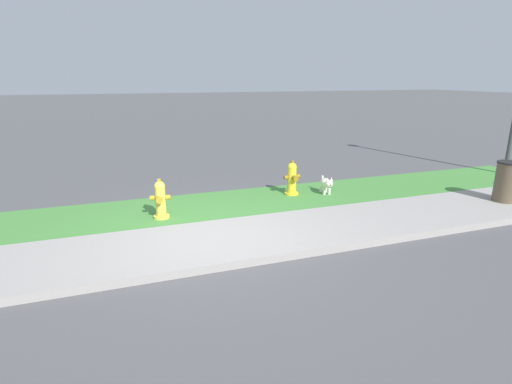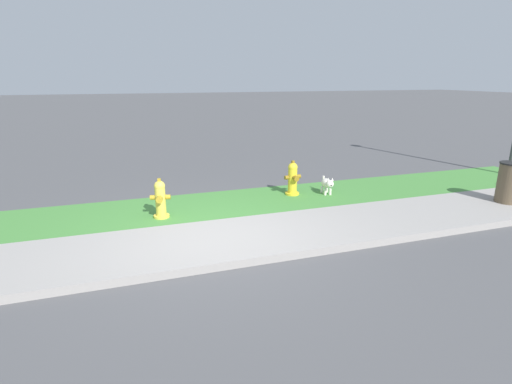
% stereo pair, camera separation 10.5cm
% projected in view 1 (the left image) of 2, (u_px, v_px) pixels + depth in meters
% --- Properties ---
extents(ground_plane, '(120.00, 120.00, 0.00)m').
position_uv_depth(ground_plane, '(216.00, 240.00, 6.41)').
color(ground_plane, '#515154').
extents(sidewalk_pavement, '(18.00, 1.81, 0.01)m').
position_uv_depth(sidewalk_pavement, '(216.00, 240.00, 6.41)').
color(sidewalk_pavement, '#9E9993').
rests_on(sidewalk_pavement, ground).
extents(grass_verge, '(18.00, 1.83, 0.01)m').
position_uv_depth(grass_verge, '(194.00, 207.00, 8.06)').
color(grass_verge, '#47893D').
rests_on(grass_verge, ground).
extents(street_curb, '(18.00, 0.16, 0.12)m').
position_uv_depth(street_curb, '(234.00, 263.00, 5.50)').
color(street_curb, '#9E9993').
rests_on(street_curb, ground).
extents(fire_hydrant_mid_block, '(0.38, 0.36, 0.77)m').
position_uv_depth(fire_hydrant_mid_block, '(292.00, 178.00, 8.80)').
color(fire_hydrant_mid_block, yellow).
rests_on(fire_hydrant_mid_block, ground).
extents(fire_hydrant_across_street, '(0.38, 0.35, 0.75)m').
position_uv_depth(fire_hydrant_across_street, '(160.00, 199.00, 7.33)').
color(fire_hydrant_across_street, yellow).
rests_on(fire_hydrant_across_street, ground).
extents(small_white_dog, '(0.25, 0.52, 0.43)m').
position_uv_depth(small_white_dog, '(326.00, 184.00, 8.87)').
color(small_white_dog, silver).
rests_on(small_white_dog, ground).
extents(trash_bin, '(0.48, 0.48, 0.85)m').
position_uv_depth(trash_bin, '(506.00, 182.00, 8.30)').
color(trash_bin, brown).
rests_on(trash_bin, ground).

